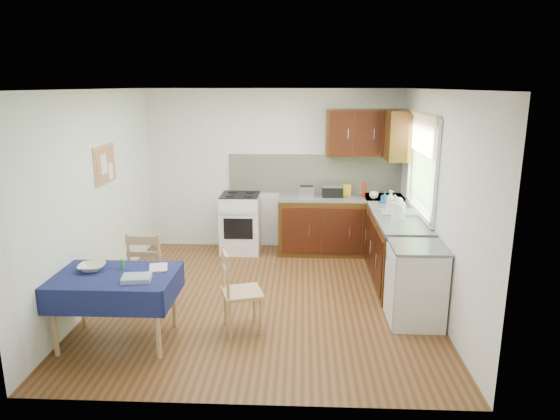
{
  "coord_description": "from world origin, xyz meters",
  "views": [
    {
      "loc": [
        0.45,
        -5.66,
        2.54
      ],
      "look_at": [
        0.19,
        0.09,
        1.1
      ],
      "focal_mm": 32.0,
      "sensor_mm": 36.0,
      "label": 1
    }
  ],
  "objects_px": {
    "chair_near": "(238,289)",
    "sandwich_press": "(332,190)",
    "dish_rack": "(398,211)",
    "dining_table": "(115,284)",
    "kettle": "(398,209)",
    "chair_far": "(148,268)",
    "toaster": "(307,192)"
  },
  "relations": [
    {
      "from": "dining_table",
      "to": "sandwich_press",
      "type": "height_order",
      "value": "sandwich_press"
    },
    {
      "from": "chair_far",
      "to": "chair_near",
      "type": "height_order",
      "value": "chair_far"
    },
    {
      "from": "chair_near",
      "to": "sandwich_press",
      "type": "xyz_separation_m",
      "value": [
        1.12,
        2.63,
        0.51
      ]
    },
    {
      "from": "chair_near",
      "to": "sandwich_press",
      "type": "distance_m",
      "value": 2.9
    },
    {
      "from": "chair_far",
      "to": "chair_near",
      "type": "distance_m",
      "value": 1.19
    },
    {
      "from": "dining_table",
      "to": "chair_far",
      "type": "bearing_deg",
      "value": 83.39
    },
    {
      "from": "sandwich_press",
      "to": "kettle",
      "type": "height_order",
      "value": "kettle"
    },
    {
      "from": "chair_far",
      "to": "sandwich_press",
      "type": "bearing_deg",
      "value": -136.79
    },
    {
      "from": "chair_far",
      "to": "toaster",
      "type": "xyz_separation_m",
      "value": [
        1.82,
        2.09,
        0.48
      ]
    },
    {
      "from": "dish_rack",
      "to": "dining_table",
      "type": "bearing_deg",
      "value": -155.42
    },
    {
      "from": "chair_far",
      "to": "chair_near",
      "type": "relative_size",
      "value": 1.06
    },
    {
      "from": "chair_far",
      "to": "sandwich_press",
      "type": "height_order",
      "value": "sandwich_press"
    },
    {
      "from": "chair_near",
      "to": "chair_far",
      "type": "bearing_deg",
      "value": 49.46
    },
    {
      "from": "dining_table",
      "to": "kettle",
      "type": "xyz_separation_m",
      "value": [
        3.07,
        1.59,
        0.41
      ]
    },
    {
      "from": "dish_rack",
      "to": "chair_near",
      "type": "bearing_deg",
      "value": -146.77
    },
    {
      "from": "chair_near",
      "to": "kettle",
      "type": "distance_m",
      "value": 2.35
    },
    {
      "from": "chair_far",
      "to": "dish_rack",
      "type": "relative_size",
      "value": 2.09
    },
    {
      "from": "chair_near",
      "to": "sandwich_press",
      "type": "height_order",
      "value": "sandwich_press"
    },
    {
      "from": "dining_table",
      "to": "sandwich_press",
      "type": "bearing_deg",
      "value": 52.18
    },
    {
      "from": "sandwich_press",
      "to": "kettle",
      "type": "relative_size",
      "value": 1.09
    },
    {
      "from": "dining_table",
      "to": "chair_far",
      "type": "distance_m",
      "value": 0.77
    },
    {
      "from": "sandwich_press",
      "to": "dish_rack",
      "type": "distance_m",
      "value": 1.28
    },
    {
      "from": "chair_far",
      "to": "dish_rack",
      "type": "bearing_deg",
      "value": -159.98
    },
    {
      "from": "chair_far",
      "to": "chair_near",
      "type": "bearing_deg",
      "value": 155.53
    },
    {
      "from": "chair_far",
      "to": "kettle",
      "type": "distance_m",
      "value": 3.13
    },
    {
      "from": "chair_near",
      "to": "toaster",
      "type": "relative_size",
      "value": 3.89
    },
    {
      "from": "chair_near",
      "to": "toaster",
      "type": "bearing_deg",
      "value": -32.9
    },
    {
      "from": "dining_table",
      "to": "kettle",
      "type": "relative_size",
      "value": 4.2
    },
    {
      "from": "dining_table",
      "to": "kettle",
      "type": "height_order",
      "value": "kettle"
    },
    {
      "from": "sandwich_press",
      "to": "kettle",
      "type": "xyz_separation_m",
      "value": [
        0.75,
        -1.32,
        0.04
      ]
    },
    {
      "from": "chair_near",
      "to": "kettle",
      "type": "bearing_deg",
      "value": -72.13
    },
    {
      "from": "toaster",
      "to": "kettle",
      "type": "distance_m",
      "value": 1.7
    }
  ]
}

